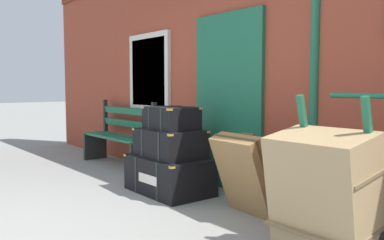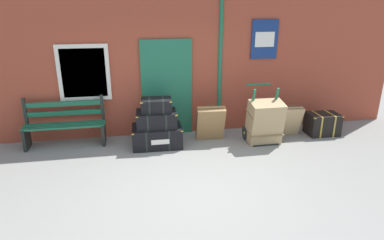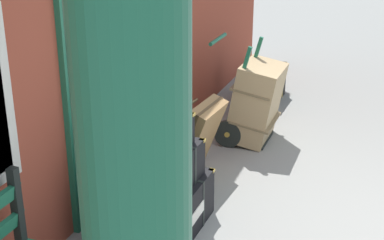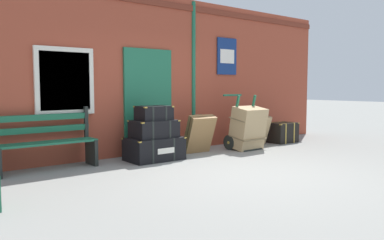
{
  "view_description": "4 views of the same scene",
  "coord_description": "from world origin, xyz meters",
  "px_view_note": "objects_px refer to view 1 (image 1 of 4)",
  "views": [
    {
      "loc": [
        3.35,
        -0.96,
        1.23
      ],
      "look_at": [
        0.16,
        1.62,
        0.9
      ],
      "focal_mm": 38.16,
      "sensor_mm": 36.0,
      "label": 1
    },
    {
      "loc": [
        -0.86,
        -4.59,
        2.82
      ],
      "look_at": [
        0.28,
        1.75,
        0.53
      ],
      "focal_mm": 31.07,
      "sensor_mm": 36.0,
      "label": 2
    },
    {
      "loc": [
        -4.12,
        0.11,
        2.57
      ],
      "look_at": [
        0.32,
        1.77,
        0.74
      ],
      "focal_mm": 51.87,
      "sensor_mm": 36.0,
      "label": 3
    },
    {
      "loc": [
        -4.48,
        -4.31,
        1.36
      ],
      "look_at": [
        0.54,
        1.9,
        0.68
      ],
      "focal_mm": 37.28,
      "sensor_mm": 36.0,
      "label": 4
    }
  ],
  "objects_px": {
    "platform_bench": "(120,137)",
    "steamer_trunk_top": "(171,118)",
    "porters_trolley": "(338,219)",
    "large_brown_trunk": "(325,196)",
    "steamer_trunk_middle": "(170,143)",
    "suitcase_caramel": "(245,175)",
    "steamer_trunk_base": "(169,175)"
  },
  "relations": [
    {
      "from": "steamer_trunk_middle",
      "to": "platform_bench",
      "type": "bearing_deg",
      "value": 168.7
    },
    {
      "from": "steamer_trunk_middle",
      "to": "suitcase_caramel",
      "type": "xyz_separation_m",
      "value": [
        1.14,
        0.06,
        -0.19
      ]
    },
    {
      "from": "platform_bench",
      "to": "steamer_trunk_middle",
      "type": "relative_size",
      "value": 1.93
    },
    {
      "from": "steamer_trunk_middle",
      "to": "suitcase_caramel",
      "type": "bearing_deg",
      "value": 2.89
    },
    {
      "from": "steamer_trunk_middle",
      "to": "large_brown_trunk",
      "type": "height_order",
      "value": "large_brown_trunk"
    },
    {
      "from": "steamer_trunk_base",
      "to": "large_brown_trunk",
      "type": "bearing_deg",
      "value": -6.87
    },
    {
      "from": "steamer_trunk_base",
      "to": "suitcase_caramel",
      "type": "distance_m",
      "value": 1.16
    },
    {
      "from": "suitcase_caramel",
      "to": "platform_bench",
      "type": "bearing_deg",
      "value": 174.04
    },
    {
      "from": "porters_trolley",
      "to": "large_brown_trunk",
      "type": "bearing_deg",
      "value": -90.0
    },
    {
      "from": "steamer_trunk_base",
      "to": "large_brown_trunk",
      "type": "distance_m",
      "value": 2.25
    },
    {
      "from": "porters_trolley",
      "to": "suitcase_caramel",
      "type": "distance_m",
      "value": 1.1
    },
    {
      "from": "platform_bench",
      "to": "steamer_trunk_base",
      "type": "height_order",
      "value": "platform_bench"
    },
    {
      "from": "platform_bench",
      "to": "porters_trolley",
      "type": "xyz_separation_m",
      "value": [
        4.07,
        -0.47,
        -0.17
      ]
    },
    {
      "from": "steamer_trunk_base",
      "to": "suitcase_caramel",
      "type": "bearing_deg",
      "value": 3.32
    },
    {
      "from": "steamer_trunk_top",
      "to": "large_brown_trunk",
      "type": "xyz_separation_m",
      "value": [
        2.21,
        -0.29,
        -0.4
      ]
    },
    {
      "from": "steamer_trunk_base",
      "to": "steamer_trunk_middle",
      "type": "height_order",
      "value": "steamer_trunk_middle"
    },
    {
      "from": "steamer_trunk_base",
      "to": "porters_trolley",
      "type": "height_order",
      "value": "porters_trolley"
    },
    {
      "from": "porters_trolley",
      "to": "large_brown_trunk",
      "type": "distance_m",
      "value": 0.27
    },
    {
      "from": "steamer_trunk_middle",
      "to": "steamer_trunk_base",
      "type": "bearing_deg",
      "value": -105.46
    },
    {
      "from": "suitcase_caramel",
      "to": "steamer_trunk_base",
      "type": "bearing_deg",
      "value": -176.68
    },
    {
      "from": "steamer_trunk_middle",
      "to": "steamer_trunk_top",
      "type": "distance_m",
      "value": 0.29
    },
    {
      "from": "steamer_trunk_base",
      "to": "steamer_trunk_middle",
      "type": "xyz_separation_m",
      "value": [
        0.0,
        0.01,
        0.37
      ]
    },
    {
      "from": "steamer_trunk_top",
      "to": "porters_trolley",
      "type": "bearing_deg",
      "value": -2.95
    },
    {
      "from": "platform_bench",
      "to": "steamer_trunk_top",
      "type": "relative_size",
      "value": 2.51
    },
    {
      "from": "steamer_trunk_base",
      "to": "large_brown_trunk",
      "type": "relative_size",
      "value": 1.09
    },
    {
      "from": "steamer_trunk_top",
      "to": "suitcase_caramel",
      "type": "xyz_separation_m",
      "value": [
        1.13,
        0.04,
        -0.48
      ]
    },
    {
      "from": "steamer_trunk_middle",
      "to": "steamer_trunk_top",
      "type": "xyz_separation_m",
      "value": [
        0.01,
        0.02,
        0.29
      ]
    },
    {
      "from": "steamer_trunk_base",
      "to": "porters_trolley",
      "type": "xyz_separation_m",
      "value": [
        2.22,
        -0.09,
        0.06
      ]
    },
    {
      "from": "steamer_trunk_base",
      "to": "large_brown_trunk",
      "type": "height_order",
      "value": "large_brown_trunk"
    },
    {
      "from": "platform_bench",
      "to": "porters_trolley",
      "type": "relative_size",
      "value": 1.35
    },
    {
      "from": "large_brown_trunk",
      "to": "suitcase_caramel",
      "type": "bearing_deg",
      "value": 162.8
    },
    {
      "from": "platform_bench",
      "to": "large_brown_trunk",
      "type": "distance_m",
      "value": 4.12
    }
  ]
}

